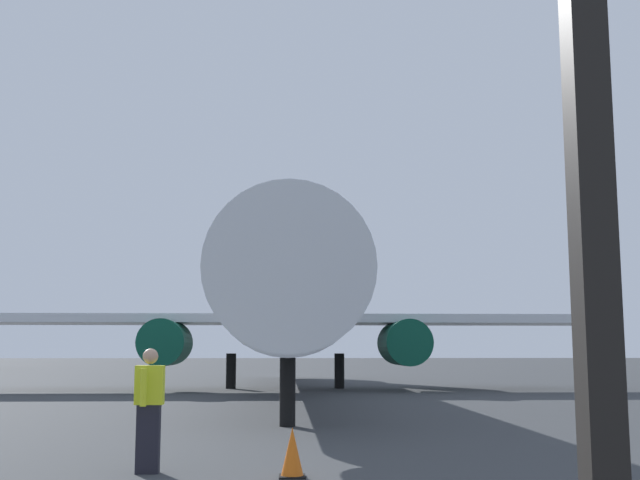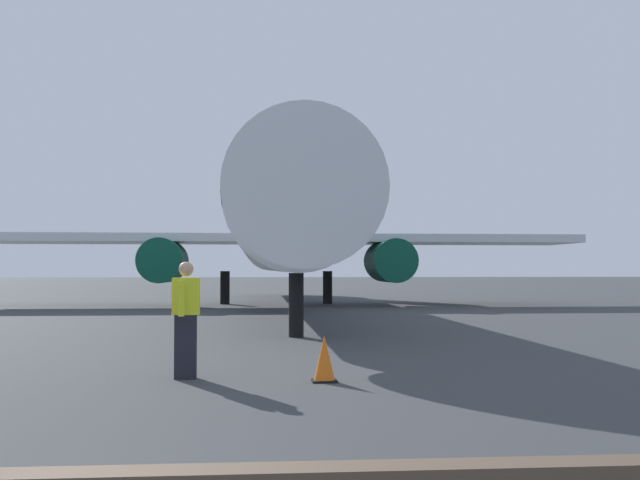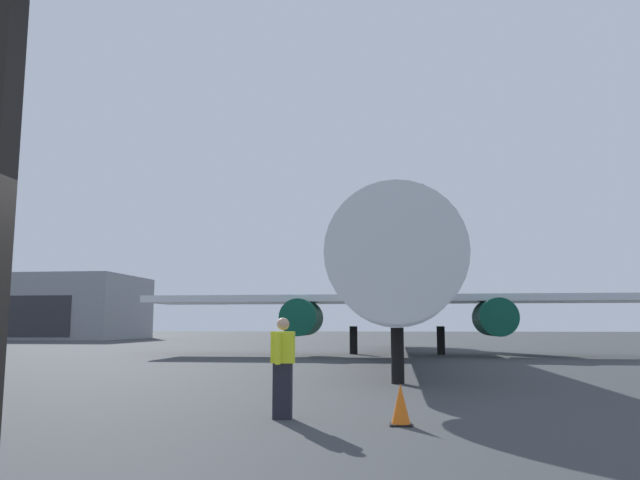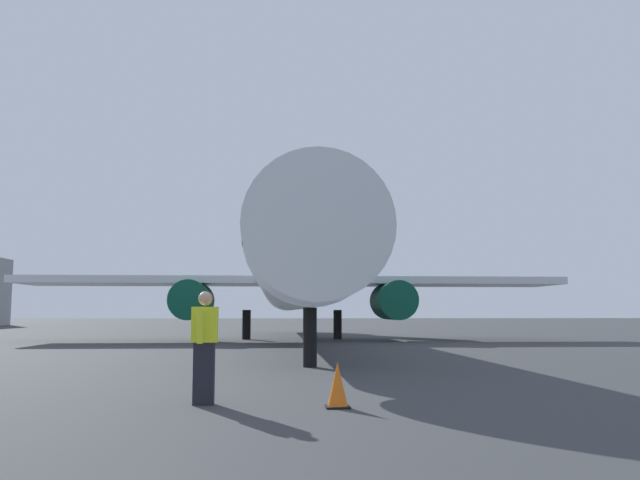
{
  "view_description": "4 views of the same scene",
  "coord_description": "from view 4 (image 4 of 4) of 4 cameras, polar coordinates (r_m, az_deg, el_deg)",
  "views": [
    {
      "loc": [
        2.32,
        -4.15,
        1.73
      ],
      "look_at": [
        3.2,
        14.87,
        4.33
      ],
      "focal_mm": 44.92,
      "sensor_mm": 36.0,
      "label": 1
    },
    {
      "loc": [
        1.46,
        -3.99,
        1.63
      ],
      "look_at": [
        2.95,
        13.65,
        2.31
      ],
      "focal_mm": 42.79,
      "sensor_mm": 36.0,
      "label": 2
    },
    {
      "loc": [
        2.41,
        -3.41,
        1.62
      ],
      "look_at": [
        0.84,
        9.49,
        3.39
      ],
      "focal_mm": 35.03,
      "sensor_mm": 36.0,
      "label": 3
    },
    {
      "loc": [
        1.51,
        -2.8,
        1.42
      ],
      "look_at": [
        2.84,
        16.35,
        3.55
      ],
      "focal_mm": 36.55,
      "sensor_mm": 36.0,
      "label": 4
    }
  ],
  "objects": [
    {
      "name": "ground_crew_worker",
      "position": [
        10.39,
        -10.08,
        -9.09
      ],
      "size": [
        0.4,
        0.56,
        1.74
      ],
      "color": "black",
      "rests_on": "ground"
    },
    {
      "name": "airplane",
      "position": [
        31.57,
        -2.28,
        -2.96
      ],
      "size": [
        27.23,
        36.01,
        10.04
      ],
      "color": "silver",
      "rests_on": "ground"
    },
    {
      "name": "traffic_cone",
      "position": [
        9.96,
        1.55,
        -12.66
      ],
      "size": [
        0.36,
        0.36,
        0.67
      ],
      "color": "orange",
      "rests_on": "ground"
    },
    {
      "name": "ground_plane",
      "position": [
        42.85,
        -6.03,
        -8.2
      ],
      "size": [
        220.0,
        220.0,
        0.0
      ],
      "primitive_type": "plane",
      "color": "#383A3D"
    }
  ]
}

